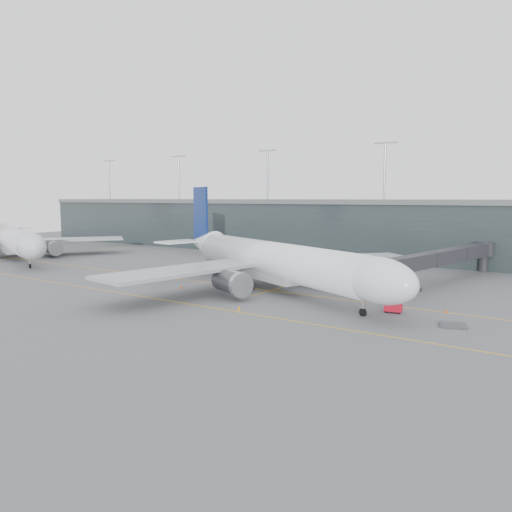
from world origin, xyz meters
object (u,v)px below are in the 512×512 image
Objects in this scene: jet_bridge at (445,256)px; second_aircraft at (13,240)px; main_aircraft at (273,261)px; gse_cart at (393,306)px.

second_aircraft reaches higher than jet_bridge.
jet_bridge is (21.42, 26.68, -0.28)m from main_aircraft.
second_aircraft is 102.02m from gse_cart.
jet_bridge is 104.37m from second_aircraft.
main_aircraft is 23.47m from gse_cart.
jet_bridge is 17.24× the size of gse_cart.
second_aircraft is at bearing 167.60° from gse_cart.
second_aircraft is 23.95× the size of gse_cart.
main_aircraft reaches higher than gse_cart.
gse_cart is at bearing 12.89° from main_aircraft.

